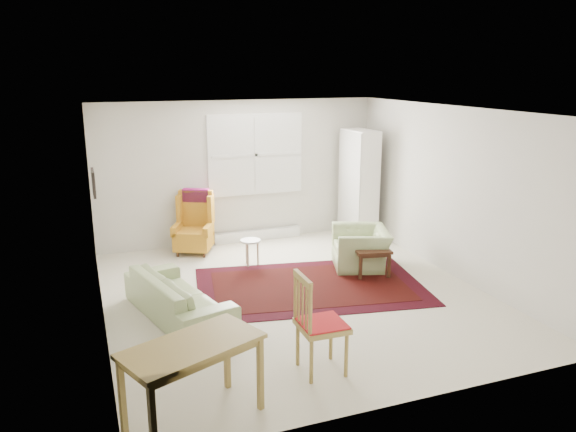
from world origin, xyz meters
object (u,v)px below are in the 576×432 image
object	(u,v)px
wingback_chair	(193,223)
sofa	(178,288)
stool	(251,252)
cabinet	(359,184)
desk	(194,383)
desk_chair	(322,323)
coffee_table	(370,261)
armchair	(361,244)

from	to	relation	value
wingback_chair	sofa	bearing A→B (deg)	-80.36
wingback_chair	stool	bearing A→B (deg)	-27.42
cabinet	desk	world-z (taller)	cabinet
cabinet	desk_chair	world-z (taller)	cabinet
sofa	coffee_table	world-z (taller)	sofa
armchair	cabinet	distance (m)	1.77
wingback_chair	coffee_table	bearing A→B (deg)	-15.34
wingback_chair	desk_chair	size ratio (longest dim) A/B	0.99
stool	armchair	bearing A→B (deg)	-22.20
coffee_table	stool	xyz separation A→B (m)	(-1.57, 1.02, -0.00)
armchair	desk	xyz separation A→B (m)	(-3.24, -3.08, 0.01)
stool	desk	xyz separation A→B (m)	(-1.64, -3.73, 0.16)
stool	desk_chair	distance (m)	3.36
wingback_chair	desk_chair	xyz separation A→B (m)	(0.46, -4.27, 0.01)
armchair	cabinet	size ratio (longest dim) A/B	0.48
sofa	stool	bearing A→B (deg)	-57.90
wingback_chair	desk	xyz separation A→B (m)	(-0.93, -4.67, -0.15)
armchair	desk_chair	distance (m)	3.27
desk	desk_chair	size ratio (longest dim) A/B	1.12
cabinet	desk	xyz separation A→B (m)	(-3.96, -4.57, -0.61)
desk	desk_chair	world-z (taller)	desk_chair
coffee_table	desk_chair	distance (m)	2.97
cabinet	wingback_chair	bearing A→B (deg)	175.28
armchair	stool	bearing A→B (deg)	-93.65
armchair	cabinet	bearing A→B (deg)	172.71
coffee_table	desk_chair	bearing A→B (deg)	-128.30
sofa	coffee_table	distance (m)	3.00
stool	desk_chair	bearing A→B (deg)	-94.43
sofa	armchair	xyz separation A→B (m)	(2.99, 0.84, -0.01)
sofa	armchair	world-z (taller)	sofa
wingback_chair	coffee_table	world-z (taller)	wingback_chair
armchair	coffee_table	bearing A→B (deg)	14.18
sofa	desk_chair	xyz separation A→B (m)	(1.13, -1.84, 0.16)
sofa	stool	xyz separation A→B (m)	(1.39, 1.49, -0.16)
coffee_table	cabinet	xyz separation A→B (m)	(0.75, 1.86, 0.77)
wingback_chair	desk	world-z (taller)	wingback_chair
wingback_chair	desk	distance (m)	4.76
armchair	coffee_table	world-z (taller)	armchair
armchair	wingback_chair	distance (m)	2.81
sofa	desk_chair	size ratio (longest dim) A/B	1.74
wingback_chair	desk_chair	world-z (taller)	desk_chair
desk_chair	cabinet	bearing A→B (deg)	-30.87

